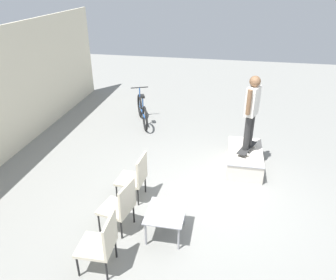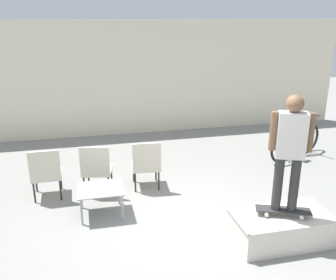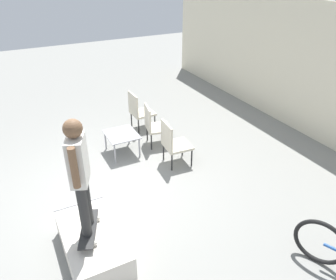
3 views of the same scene
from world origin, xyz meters
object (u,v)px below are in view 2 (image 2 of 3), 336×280
(person_skater, at_px, (290,145))
(coffee_table, at_px, (100,192))
(patio_chair_left, at_px, (46,172))
(skate_ramp_box, at_px, (281,227))
(skateboard_on_ramp, at_px, (283,210))
(patio_chair_center, at_px, (96,167))
(patio_chair_right, at_px, (146,163))
(bicycle, at_px, (296,142))

(person_skater, height_order, coffee_table, person_skater)
(person_skater, xyz_separation_m, patio_chair_left, (-3.38, 2.16, -0.97))
(person_skater, xyz_separation_m, coffee_table, (-2.48, 1.38, -1.08))
(skate_ramp_box, relative_size, patio_chair_left, 1.48)
(skate_ramp_box, bearing_deg, skateboard_on_ramp, -113.66)
(coffee_table, height_order, patio_chair_center, patio_chair_center)
(patio_chair_center, height_order, patio_chair_right, same)
(patio_chair_right, bearing_deg, person_skater, 130.44)
(person_skater, distance_m, patio_chair_right, 2.85)
(bicycle, bearing_deg, person_skater, -147.45)
(skate_ramp_box, relative_size, patio_chair_center, 1.48)
(person_skater, distance_m, patio_chair_left, 4.12)
(skate_ramp_box, relative_size, person_skater, 0.86)
(skateboard_on_ramp, bearing_deg, bicycle, 77.54)
(coffee_table, xyz_separation_m, bicycle, (4.49, 1.61, -0.03))
(person_skater, relative_size, patio_chair_center, 1.73)
(patio_chair_left, distance_m, bicycle, 5.45)
(bicycle, bearing_deg, skateboard_on_ramp, -147.45)
(skate_ramp_box, xyz_separation_m, patio_chair_center, (-2.51, 2.13, 0.30))
(skateboard_on_ramp, height_order, patio_chair_center, patio_chair_center)
(coffee_table, distance_m, bicycle, 4.77)
(patio_chair_right, height_order, bicycle, bicycle)
(patio_chair_right, bearing_deg, bicycle, -163.08)
(skateboard_on_ramp, height_order, patio_chair_left, patio_chair_left)
(patio_chair_left, relative_size, bicycle, 0.58)
(coffee_table, bearing_deg, patio_chair_left, 138.93)
(skateboard_on_ramp, bearing_deg, coffee_table, 172.53)
(skateboard_on_ramp, relative_size, coffee_table, 1.06)
(patio_chair_left, xyz_separation_m, patio_chair_center, (0.87, 0.00, 0.00))
(skate_ramp_box, height_order, patio_chair_left, patio_chair_left)
(patio_chair_center, bearing_deg, patio_chair_right, -168.47)
(patio_chair_left, distance_m, patio_chair_center, 0.87)
(patio_chair_center, bearing_deg, person_skater, 150.88)
(skateboard_on_ramp, xyz_separation_m, coffee_table, (-2.48, 1.38, -0.10))
(patio_chair_left, bearing_deg, patio_chair_center, 178.72)
(coffee_table, distance_m, patio_chair_left, 1.19)
(patio_chair_center, relative_size, patio_chair_right, 1.00)
(skate_ramp_box, distance_m, skateboard_on_ramp, 0.30)
(person_skater, xyz_separation_m, bicycle, (2.01, 2.98, -1.11))
(skateboard_on_ramp, relative_size, bicycle, 0.48)
(patio_chair_left, xyz_separation_m, patio_chair_right, (1.79, 0.00, 0.00))
(patio_chair_left, bearing_deg, skateboard_on_ramp, 146.04)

